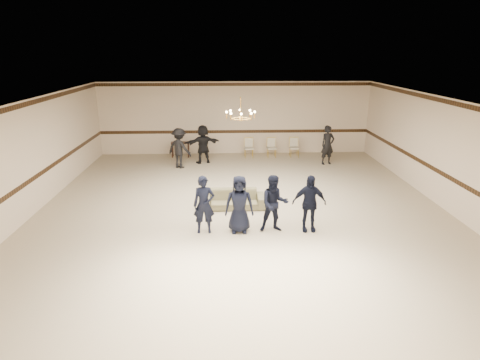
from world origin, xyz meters
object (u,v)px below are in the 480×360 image
object	(u,v)px
adult_mid	(203,144)
boy_d	(309,203)
banquet_chair_mid	(272,148)
boy_b	(239,204)
console_table	(180,150)
adult_left	(179,148)
adult_right	(328,145)
boy_a	(204,205)
boy_c	(274,204)
chandelier	(241,108)
banquet_chair_right	(294,148)
settee	(234,199)
banquet_chair_left	(249,148)

from	to	relation	value
adult_mid	boy_d	bearing A→B (deg)	94.74
banquet_chair_mid	boy_b	bearing A→B (deg)	-108.57
adult_mid	console_table	world-z (taller)	adult_mid
adult_left	adult_right	bearing A→B (deg)	-147.14
banquet_chair_mid	adult_left	bearing A→B (deg)	-164.13
boy_a	boy_c	bearing A→B (deg)	-2.69
boy_c	banquet_chair_mid	world-z (taller)	boy_c
chandelier	boy_b	bearing A→B (deg)	-93.25
banquet_chair_mid	banquet_chair_right	bearing A→B (deg)	-5.91
boy_c	boy_d	distance (m)	0.90
chandelier	adult_left	xyz separation A→B (m)	(-2.27, 3.67, -2.08)
boy_d	settee	world-z (taller)	boy_d
console_table	banquet_chair_left	bearing A→B (deg)	-8.73
settee	banquet_chair_right	distance (m)	6.61
chandelier	console_table	bearing A→B (deg)	114.06
console_table	boy_a	bearing A→B (deg)	-85.02
banquet_chair_right	boy_d	bearing A→B (deg)	-94.15
boy_a	adult_left	world-z (taller)	adult_left
chandelier	banquet_chair_mid	distance (m)	5.98
settee	console_table	world-z (taller)	console_table
chandelier	banquet_chair_right	xyz separation A→B (m)	(2.58, 5.21, -2.46)
boy_d	adult_left	world-z (taller)	adult_left
adult_left	chandelier	bearing A→B (deg)	151.71
adult_left	adult_mid	bearing A→B (deg)	-112.13
chandelier	banquet_chair_mid	world-z (taller)	chandelier
boy_a	banquet_chair_right	xyz separation A→B (m)	(3.62, 7.68, -0.34)
adult_right	console_table	xyz separation A→B (m)	(-6.15, 1.44, -0.47)
banquet_chair_left	banquet_chair_right	world-z (taller)	same
chandelier	boy_d	distance (m)	3.65
boy_b	boy_c	distance (m)	0.90
adult_left	banquet_chair_right	world-z (taller)	adult_left
boy_c	banquet_chair_mid	xyz separation A→B (m)	(0.82, 7.68, -0.34)
boy_d	adult_right	xyz separation A→B (m)	(2.07, 6.44, 0.05)
adult_left	banquet_chair_right	size ratio (longest dim) A/B	1.92
banquet_chair_left	banquet_chair_mid	bearing A→B (deg)	-4.74
chandelier	adult_right	distance (m)	5.83
chandelier	banquet_chair_mid	size ratio (longest dim) A/B	1.13
banquet_chair_right	chandelier	bearing A→B (deg)	-113.67
banquet_chair_mid	console_table	world-z (taller)	banquet_chair_mid
boy_a	banquet_chair_mid	world-z (taller)	boy_a
banquet_chair_mid	banquet_chair_right	distance (m)	1.00
adult_mid	banquet_chair_mid	world-z (taller)	adult_mid
banquet_chair_mid	banquet_chair_right	world-z (taller)	same
boy_a	boy_c	world-z (taller)	same
banquet_chair_mid	console_table	bearing A→B (deg)	171.22
boy_c	adult_right	xyz separation A→B (m)	(2.97, 6.44, 0.05)
settee	chandelier	bearing A→B (deg)	72.48
chandelier	banquet_chair_right	size ratio (longest dim) A/B	1.13
boy_b	banquet_chair_mid	xyz separation A→B (m)	(1.72, 7.68, -0.34)
boy_d	adult_left	distance (m)	7.29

